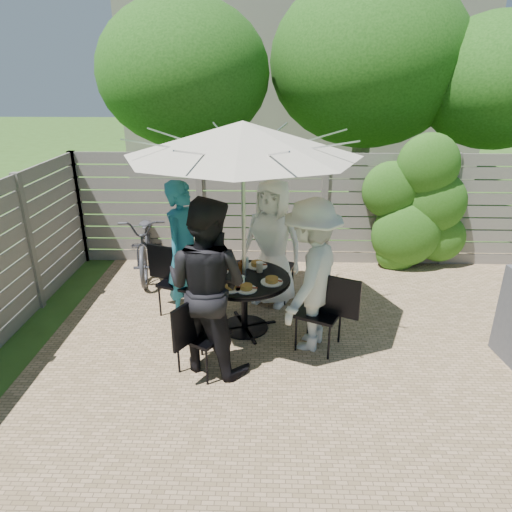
{
  "coord_description": "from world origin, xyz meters",
  "views": [
    {
      "loc": [
        -0.88,
        -4.13,
        2.98
      ],
      "look_at": [
        -1.03,
        1.03,
        0.91
      ],
      "focal_mm": 32.0,
      "sensor_mm": 36.0,
      "label": 1
    }
  ],
  "objects_px": {
    "patio_table": "(244,293)",
    "syrup_jug": "(242,269)",
    "person_back": "(272,243)",
    "glass_front": "(242,282)",
    "person_front": "(207,287)",
    "chair_right": "(320,327)",
    "plate_front": "(230,287)",
    "plate_extra": "(246,288)",
    "plate_left": "(218,270)",
    "person_left": "(185,251)",
    "umbrella": "(243,139)",
    "plate_back": "(257,265)",
    "plate_right": "(272,281)",
    "person_right": "(311,276)",
    "chair_left": "(179,294)",
    "glass_left": "(221,271)",
    "chair_back": "(275,279)",
    "chair_front": "(203,349)",
    "coffee_cup": "(260,267)",
    "bicycle": "(147,242)",
    "glass_back": "(246,263)"
  },
  "relations": [
    {
      "from": "glass_back",
      "to": "coffee_cup",
      "type": "relative_size",
      "value": 1.17
    },
    {
      "from": "person_right",
      "to": "chair_left",
      "type": "bearing_deg",
      "value": -89.97
    },
    {
      "from": "chair_front",
      "to": "coffee_cup",
      "type": "height_order",
      "value": "chair_front"
    },
    {
      "from": "patio_table",
      "to": "syrup_jug",
      "type": "bearing_deg",
      "value": 116.28
    },
    {
      "from": "chair_right",
      "to": "glass_front",
      "type": "height_order",
      "value": "chair_right"
    },
    {
      "from": "person_front",
      "to": "umbrella",
      "type": "bearing_deg",
      "value": -90.0
    },
    {
      "from": "chair_left",
      "to": "plate_right",
      "type": "height_order",
      "value": "chair_left"
    },
    {
      "from": "patio_table",
      "to": "person_right",
      "type": "xyz_separation_m",
      "value": [
        0.76,
        -0.34,
        0.39
      ]
    },
    {
      "from": "person_front",
      "to": "plate_right",
      "type": "distance_m",
      "value": 0.93
    },
    {
      "from": "plate_right",
      "to": "person_back",
      "type": "bearing_deg",
      "value": 89.54
    },
    {
      "from": "patio_table",
      "to": "person_right",
      "type": "distance_m",
      "value": 0.92
    },
    {
      "from": "plate_front",
      "to": "glass_front",
      "type": "relative_size",
      "value": 1.86
    },
    {
      "from": "bicycle",
      "to": "coffee_cup",
      "type": "bearing_deg",
      "value": -51.88
    },
    {
      "from": "person_left",
      "to": "glass_left",
      "type": "bearing_deg",
      "value": -100.42
    },
    {
      "from": "chair_front",
      "to": "bicycle",
      "type": "distance_m",
      "value": 2.95
    },
    {
      "from": "chair_back",
      "to": "glass_back",
      "type": "bearing_deg",
      "value": -14.49
    },
    {
      "from": "plate_extra",
      "to": "syrup_jug",
      "type": "distance_m",
      "value": 0.43
    },
    {
      "from": "chair_left",
      "to": "bicycle",
      "type": "relative_size",
      "value": 0.49
    },
    {
      "from": "person_back",
      "to": "coffee_cup",
      "type": "relative_size",
      "value": 14.5
    },
    {
      "from": "person_front",
      "to": "person_right",
      "type": "relative_size",
      "value": 1.07
    },
    {
      "from": "umbrella",
      "to": "chair_back",
      "type": "bearing_deg",
      "value": 66.19
    },
    {
      "from": "chair_left",
      "to": "glass_back",
      "type": "distance_m",
      "value": 1.03
    },
    {
      "from": "person_back",
      "to": "chair_right",
      "type": "height_order",
      "value": "person_back"
    },
    {
      "from": "chair_left",
      "to": "chair_right",
      "type": "relative_size",
      "value": 0.98
    },
    {
      "from": "person_front",
      "to": "glass_left",
      "type": "bearing_deg",
      "value": -70.3
    },
    {
      "from": "plate_left",
      "to": "person_back",
      "type": "bearing_deg",
      "value": 42.64
    },
    {
      "from": "person_back",
      "to": "plate_back",
      "type": "bearing_deg",
      "value": -90.0
    },
    {
      "from": "plate_right",
      "to": "syrup_jug",
      "type": "distance_m",
      "value": 0.43
    },
    {
      "from": "plate_back",
      "to": "plate_right",
      "type": "bearing_deg",
      "value": -68.91
    },
    {
      "from": "chair_left",
      "to": "person_front",
      "type": "distance_m",
      "value": 1.44
    },
    {
      "from": "chair_left",
      "to": "bicycle",
      "type": "xyz_separation_m",
      "value": [
        -0.76,
        1.38,
        0.22
      ]
    },
    {
      "from": "person_left",
      "to": "plate_extra",
      "type": "bearing_deg",
      "value": -106.54
    },
    {
      "from": "person_front",
      "to": "chair_right",
      "type": "distance_m",
      "value": 1.44
    },
    {
      "from": "person_back",
      "to": "glass_front",
      "type": "bearing_deg",
      "value": -84.5
    },
    {
      "from": "plate_left",
      "to": "umbrella",
      "type": "bearing_deg",
      "value": -23.91
    },
    {
      "from": "patio_table",
      "to": "plate_right",
      "type": "bearing_deg",
      "value": -23.91
    },
    {
      "from": "chair_left",
      "to": "person_front",
      "type": "bearing_deg",
      "value": -43.74
    },
    {
      "from": "chair_right",
      "to": "glass_front",
      "type": "distance_m",
      "value": 1.03
    },
    {
      "from": "plate_back",
      "to": "plate_front",
      "type": "height_order",
      "value": "same"
    },
    {
      "from": "glass_front",
      "to": "syrup_jug",
      "type": "xyz_separation_m",
      "value": [
        -0.03,
        0.35,
        0.01
      ]
    },
    {
      "from": "plate_back",
      "to": "plate_extra",
      "type": "height_order",
      "value": "same"
    },
    {
      "from": "glass_back",
      "to": "plate_left",
      "type": "bearing_deg",
      "value": -158.41
    },
    {
      "from": "chair_left",
      "to": "person_right",
      "type": "height_order",
      "value": "person_right"
    },
    {
      "from": "patio_table",
      "to": "umbrella",
      "type": "xyz_separation_m",
      "value": [
        0.0,
        0.0,
        1.83
      ]
    },
    {
      "from": "plate_front",
      "to": "bicycle",
      "type": "relative_size",
      "value": 0.14
    },
    {
      "from": "chair_front",
      "to": "plate_extra",
      "type": "relative_size",
      "value": 3.82
    },
    {
      "from": "person_front",
      "to": "plate_front",
      "type": "distance_m",
      "value": 0.51
    },
    {
      "from": "plate_front",
      "to": "plate_extra",
      "type": "distance_m",
      "value": 0.19
    },
    {
      "from": "patio_table",
      "to": "chair_back",
      "type": "height_order",
      "value": "chair_back"
    },
    {
      "from": "chair_right",
      "to": "plate_extra",
      "type": "bearing_deg",
      "value": 22.1
    }
  ]
}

